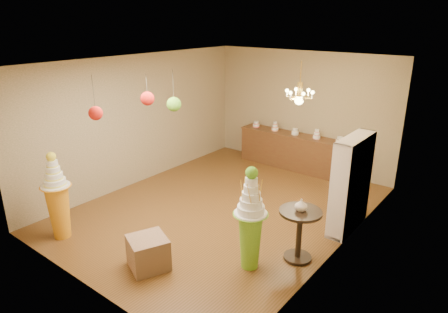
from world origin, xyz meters
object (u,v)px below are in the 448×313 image
Objects in this scene: pedestal_orange at (58,204)px; sideboard at (294,151)px; round_table at (300,228)px; pedestal_green at (250,227)px.

pedestal_orange is 0.53× the size of sideboard.
pedestal_green is at bearing -126.78° from round_table.
pedestal_orange is (-3.20, -1.34, -0.06)m from pedestal_green.
sideboard is at bearing 119.87° from round_table.
pedestal_orange reaches higher than round_table.
pedestal_green is at bearing -69.73° from sideboard.
round_table is (3.71, 2.01, -0.08)m from pedestal_orange.
round_table is (2.10, -3.66, 0.09)m from sideboard.
sideboard is (1.61, 5.67, -0.17)m from pedestal_orange.
pedestal_orange is at bearing -157.30° from pedestal_green.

